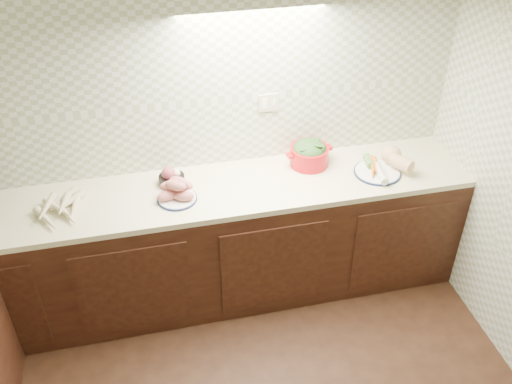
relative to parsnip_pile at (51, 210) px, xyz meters
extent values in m
cube|color=#9BAA87|center=(0.86, 0.31, 0.37)|extent=(3.60, 0.05, 2.60)
cube|color=beige|center=(1.41, 0.32, 0.39)|extent=(0.13, 0.01, 0.12)
cube|color=black|center=(0.86, 0.04, -0.50)|extent=(3.60, 0.60, 0.86)
cube|color=beige|center=(0.86, 0.04, -0.05)|extent=(3.60, 0.60, 0.04)
cone|color=beige|center=(-0.09, -0.05, -0.01)|extent=(0.11, 0.23, 0.04)
cone|color=beige|center=(0.11, -0.02, -0.01)|extent=(0.14, 0.21, 0.05)
cone|color=beige|center=(-0.07, 0.04, -0.01)|extent=(0.15, 0.23, 0.05)
cone|color=beige|center=(0.01, -0.06, -0.01)|extent=(0.14, 0.20, 0.05)
cone|color=beige|center=(-0.03, 0.07, -0.01)|extent=(0.11, 0.20, 0.05)
cone|color=beige|center=(-0.07, -0.07, 0.01)|extent=(0.07, 0.26, 0.05)
cone|color=beige|center=(0.15, 0.10, 0.02)|extent=(0.19, 0.20, 0.05)
cone|color=beige|center=(-0.06, -0.03, 0.01)|extent=(0.16, 0.19, 0.04)
cylinder|color=#101B40|center=(0.75, -0.02, -0.03)|extent=(0.25, 0.25, 0.01)
cylinder|color=white|center=(0.75, -0.02, -0.03)|extent=(0.23, 0.23, 0.02)
ellipsoid|color=#C26B66|center=(0.69, -0.03, 0.01)|extent=(0.15, 0.10, 0.06)
ellipsoid|color=#C26B66|center=(0.79, -0.05, 0.01)|extent=(0.15, 0.10, 0.06)
ellipsoid|color=#C26B66|center=(0.76, 0.02, 0.01)|extent=(0.15, 0.10, 0.06)
ellipsoid|color=#C26B66|center=(0.72, 0.01, 0.05)|extent=(0.15, 0.10, 0.06)
ellipsoid|color=#C26B66|center=(0.79, 0.01, 0.05)|extent=(0.15, 0.10, 0.06)
ellipsoid|color=#C26B66|center=(0.75, -0.03, 0.08)|extent=(0.15, 0.10, 0.06)
ellipsoid|color=#C26B66|center=(0.77, -0.01, 0.09)|extent=(0.15, 0.10, 0.06)
cylinder|color=black|center=(0.73, 0.16, 0.00)|extent=(0.17, 0.17, 0.06)
sphere|color=maroon|center=(0.72, 0.16, 0.05)|extent=(0.09, 0.09, 0.09)
sphere|color=white|center=(0.77, 0.17, 0.04)|extent=(0.05, 0.05, 0.05)
cylinder|color=red|center=(1.66, 0.18, 0.03)|extent=(0.29, 0.29, 0.13)
cube|color=red|center=(1.52, 0.16, 0.07)|extent=(0.04, 0.06, 0.02)
cube|color=red|center=(1.80, 0.20, 0.07)|extent=(0.04, 0.06, 0.02)
ellipsoid|color=#336327|center=(1.66, 0.18, 0.08)|extent=(0.23, 0.23, 0.13)
cylinder|color=#101B40|center=(2.07, -0.03, -0.03)|extent=(0.31, 0.31, 0.01)
cylinder|color=white|center=(2.07, -0.03, -0.03)|extent=(0.29, 0.29, 0.02)
cone|color=orange|center=(2.05, -0.02, 0.00)|extent=(0.10, 0.18, 0.04)
cone|color=orange|center=(2.07, -0.01, 0.00)|extent=(0.08, 0.18, 0.04)
cone|color=orange|center=(2.06, -0.02, 0.00)|extent=(0.13, 0.16, 0.04)
cone|color=orange|center=(2.01, -0.01, 0.02)|extent=(0.14, 0.16, 0.04)
cone|color=orange|center=(2.03, -0.04, 0.02)|extent=(0.09, 0.18, 0.04)
cone|color=orange|center=(2.01, 0.00, 0.02)|extent=(0.09, 0.18, 0.04)
cylinder|color=silver|center=(2.06, -0.09, 0.01)|extent=(0.07, 0.20, 0.05)
cylinder|color=#3C7631|center=(2.04, 0.07, 0.01)|extent=(0.07, 0.13, 0.05)
camera|label=1|loc=(0.59, -2.89, 2.08)|focal=40.00mm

